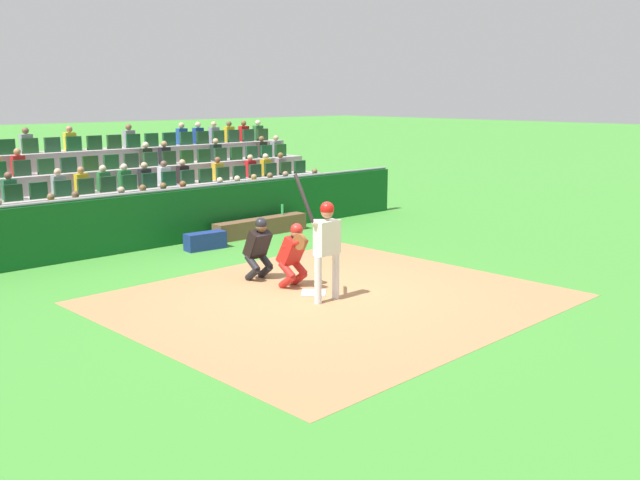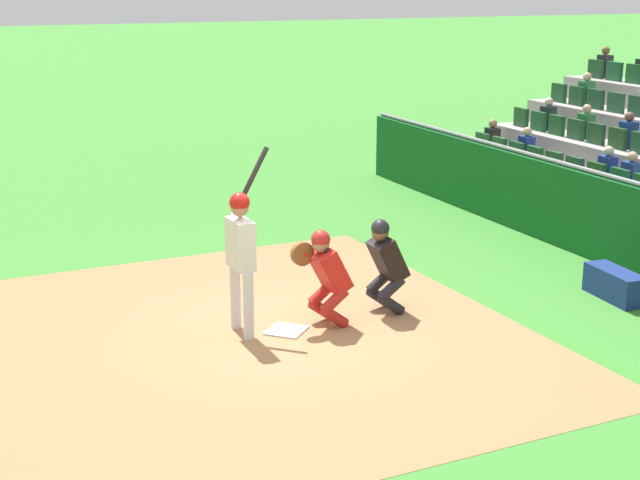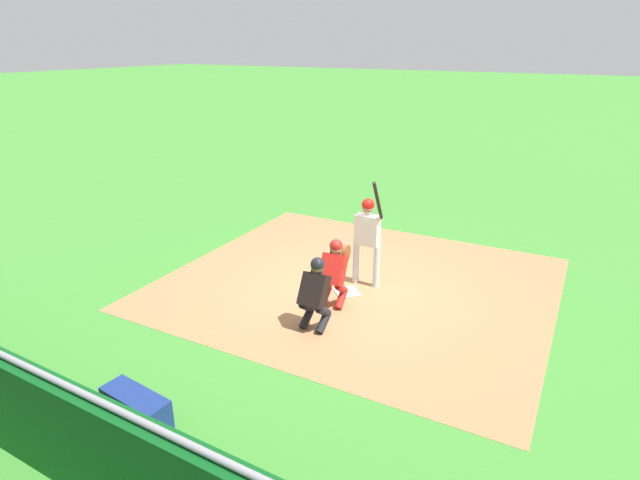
# 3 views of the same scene
# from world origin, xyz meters

# --- Properties ---
(ground_plane) EXTENTS (160.00, 160.00, 0.00)m
(ground_plane) POSITION_xyz_m (0.00, 0.00, 0.00)
(ground_plane) COLOR #3E8931
(infield_dirt_patch) EXTENTS (7.53, 6.74, 0.01)m
(infield_dirt_patch) POSITION_xyz_m (0.00, 0.50, 0.00)
(infield_dirt_patch) COLOR #A7764C
(infield_dirt_patch) RESTS_ON ground_plane
(home_plate_marker) EXTENTS (0.62, 0.62, 0.02)m
(home_plate_marker) POSITION_xyz_m (0.00, 0.00, 0.02)
(home_plate_marker) COLOR white
(home_plate_marker) RESTS_ON infield_dirt_patch
(batter_at_plate) EXTENTS (0.63, 0.63, 2.26)m
(batter_at_plate) POSITION_xyz_m (0.17, 0.51, 1.12)
(batter_at_plate) COLOR silver
(batter_at_plate) RESTS_ON ground_plane
(catcher_crouching) EXTENTS (0.49, 0.73, 1.27)m
(catcher_crouching) POSITION_xyz_m (0.01, -0.54, 0.71)
(catcher_crouching) COLOR #B0211C
(catcher_crouching) RESTS_ON ground_plane
(home_plate_umpire) EXTENTS (0.46, 0.47, 1.28)m
(home_plate_umpire) POSITION_xyz_m (0.13, -1.44, 0.70)
(home_plate_umpire) COLOR black
(home_plate_umpire) RESTS_ON ground_plane
(dugout_wall) EXTENTS (16.25, 0.24, 1.38)m
(dugout_wall) POSITION_xyz_m (0.00, -5.59, 0.66)
(dugout_wall) COLOR #0C4F1A
(dugout_wall) RESTS_ON ground_plane
(dugout_bench) EXTENTS (2.80, 0.40, 0.44)m
(dugout_bench) POSITION_xyz_m (-2.74, -5.04, 0.22)
(dugout_bench) COLOR brown
(dugout_bench) RESTS_ON ground_plane
(equipment_duffel_bag) EXTENTS (1.00, 0.44, 0.41)m
(equipment_duffel_bag) POSITION_xyz_m (-0.68, -4.56, 0.20)
(equipment_duffel_bag) COLOR navy
(equipment_duffel_bag) RESTS_ON ground_plane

